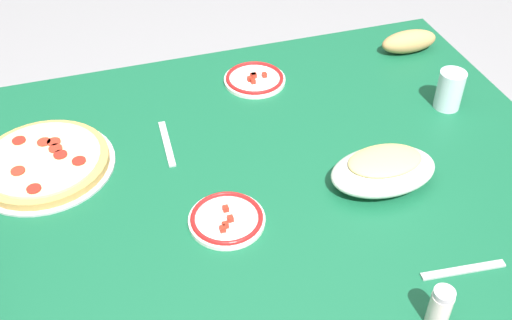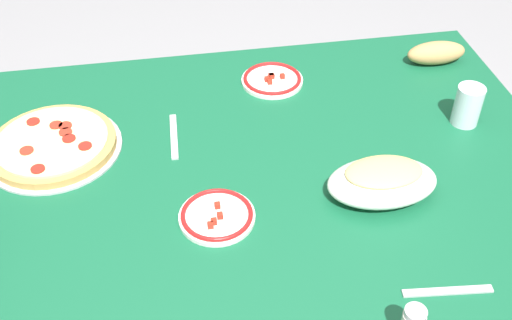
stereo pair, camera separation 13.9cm
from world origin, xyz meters
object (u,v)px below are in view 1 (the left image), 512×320
at_px(dining_table, 256,200).
at_px(baked_pasta_dish, 384,169).
at_px(pepperoni_pizza, 44,162).
at_px(side_plate_far, 255,79).
at_px(water_glass, 450,90).
at_px(bread_loaf, 409,41).
at_px(side_plate_near, 227,219).
at_px(spice_shaker, 440,307).

height_order(dining_table, baked_pasta_dish, baked_pasta_dish).
relative_size(pepperoni_pizza, side_plate_far, 1.92).
height_order(water_glass, bread_loaf, water_glass).
bearing_deg(bread_loaf, water_glass, -97.32).
height_order(dining_table, side_plate_far, side_plate_far).
bearing_deg(baked_pasta_dish, side_plate_far, 107.51).
distance_m(dining_table, side_plate_near, 0.20).
xyz_separation_m(side_plate_far, bread_loaf, (0.47, 0.02, 0.02)).
height_order(baked_pasta_dish, side_plate_near, baked_pasta_dish).
bearing_deg(pepperoni_pizza, dining_table, -18.71).
bearing_deg(water_glass, side_plate_far, 149.49).
height_order(pepperoni_pizza, side_plate_near, pepperoni_pizza).
bearing_deg(water_glass, side_plate_near, -160.97).
bearing_deg(bread_loaf, dining_table, -147.86).
bearing_deg(spice_shaker, pepperoni_pizza, 135.07).
bearing_deg(pepperoni_pizza, baked_pasta_dish, -21.47).
bearing_deg(water_glass, baked_pasta_dish, -143.71).
bearing_deg(baked_pasta_dish, dining_table, 153.78).
xyz_separation_m(baked_pasta_dish, bread_loaf, (0.32, 0.49, -0.01)).
height_order(side_plate_near, side_plate_far, same).
distance_m(baked_pasta_dish, water_glass, 0.36).
bearing_deg(side_plate_near, bread_loaf, 36.12).
bearing_deg(bread_loaf, spice_shaker, -114.96).
bearing_deg(dining_table, baked_pasta_dish, -26.22).
height_order(baked_pasta_dish, bread_loaf, baked_pasta_dish).
bearing_deg(side_plate_far, side_plate_near, -113.79).
xyz_separation_m(side_plate_near, bread_loaf, (0.68, 0.50, 0.02)).
relative_size(dining_table, pepperoni_pizza, 4.49).
relative_size(side_plate_near, spice_shaker, 1.84).
height_order(pepperoni_pizza, water_glass, water_glass).
xyz_separation_m(water_glass, bread_loaf, (0.04, 0.27, -0.02)).
distance_m(pepperoni_pizza, water_glass, 1.00).
distance_m(pepperoni_pizza, side_plate_far, 0.59).
distance_m(dining_table, side_plate_far, 0.37).
height_order(baked_pasta_dish, side_plate_far, baked_pasta_dish).
distance_m(dining_table, water_glass, 0.57).
height_order(bread_loaf, spice_shaker, spice_shaker).
bearing_deg(dining_table, side_plate_near, -128.05).
distance_m(side_plate_far, bread_loaf, 0.47).
distance_m(baked_pasta_dish, side_plate_near, 0.36).
relative_size(water_glass, spice_shaker, 1.17).
distance_m(side_plate_near, spice_shaker, 0.45).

